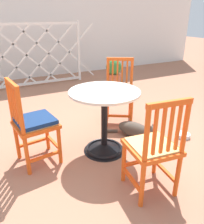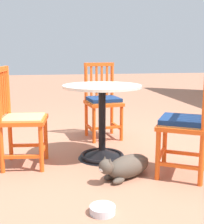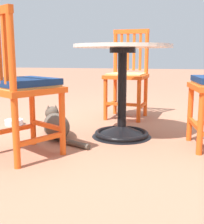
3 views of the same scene
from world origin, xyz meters
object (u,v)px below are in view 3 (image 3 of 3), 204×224
at_px(orange_chair_at_corner, 21,88).
at_px(tabby_cat, 56,125).
at_px(orange_chair_by_planter, 127,76).
at_px(pet_water_bowl, 14,122).
at_px(cafe_table, 122,102).

distance_m(orange_chair_at_corner, tabby_cat, 0.61).
xyz_separation_m(orange_chair_by_planter, tabby_cat, (0.46, 0.87, -0.34)).
bearing_deg(pet_water_bowl, tabby_cat, 151.15).
xyz_separation_m(orange_chair_at_corner, tabby_cat, (-0.03, -0.50, -0.35)).
xyz_separation_m(cafe_table, tabby_cat, (0.52, 0.10, -0.19)).
distance_m(cafe_table, tabby_cat, 0.56).
xyz_separation_m(cafe_table, orange_chair_by_planter, (0.06, -0.76, 0.15)).
height_order(orange_chair_by_planter, tabby_cat, orange_chair_by_planter).
height_order(cafe_table, orange_chair_by_planter, orange_chair_by_planter).
xyz_separation_m(cafe_table, pet_water_bowl, (1.06, -0.19, -0.26)).
bearing_deg(tabby_cat, cafe_table, -169.08).
relative_size(orange_chair_at_corner, tabby_cat, 1.59).
height_order(cafe_table, tabby_cat, cafe_table).
bearing_deg(cafe_table, orange_chair_by_planter, -85.34).
bearing_deg(tabby_cat, orange_chair_at_corner, 86.07).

